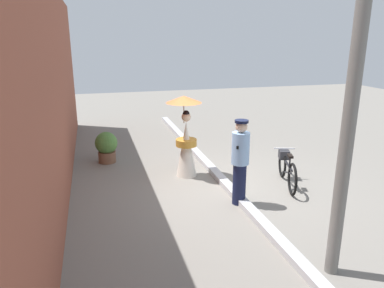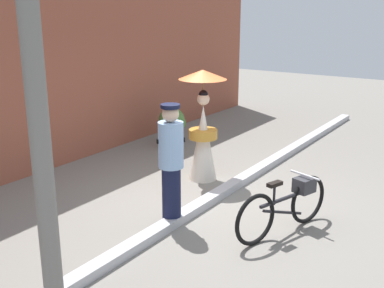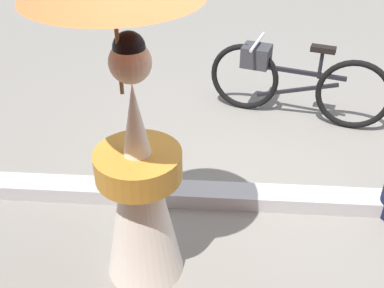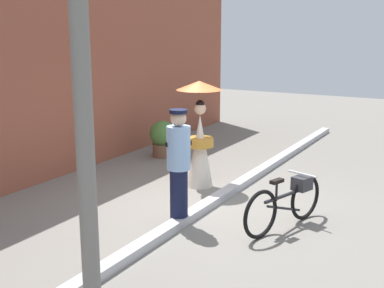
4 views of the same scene
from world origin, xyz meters
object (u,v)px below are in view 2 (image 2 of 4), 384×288
Objects in this scene: person_officer at (171,162)px; utility_pole at (34,73)px; potted_plant_by_door at (173,124)px; bicycle_near_officer at (287,204)px; person_with_parasol at (203,125)px.

utility_pole is at bearing -169.92° from person_officer.
potted_plant_by_door is at bearing 36.21° from person_officer.
person_officer is at bearing 115.34° from bicycle_near_officer.
person_with_parasol is 0.40× the size of utility_pole.
utility_pole is at bearing 162.24° from bicycle_near_officer.
bicycle_near_officer is 0.98× the size of person_officer.
potted_plant_by_door is (1.49, 1.76, -0.53)m from person_with_parasol.
bicycle_near_officer is 2.04× the size of potted_plant_by_door.
person_officer is at bearing -143.79° from potted_plant_by_door.
person_with_parasol is 4.53m from utility_pole.
bicycle_near_officer is 0.35× the size of utility_pole.
person_officer is 2.86m from utility_pole.
bicycle_near_officer is at bearing -118.39° from person_with_parasol.
person_officer is 4.07m from potted_plant_by_door.
person_officer reaches higher than potted_plant_by_door.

